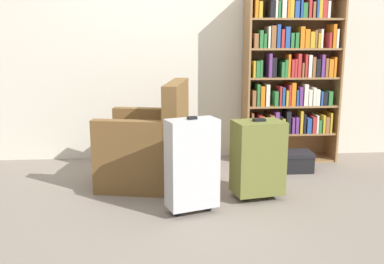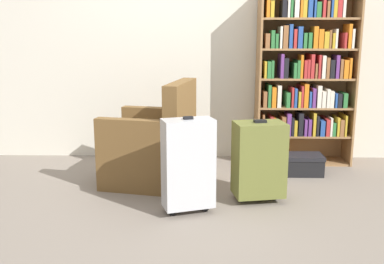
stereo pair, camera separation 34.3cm
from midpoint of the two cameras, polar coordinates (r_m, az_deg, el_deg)
The scene contains 8 objects.
ground_plane at distance 3.26m, azimuth 3.32°, elevation -10.86°, with size 8.25×8.25×0.00m, color slate.
back_wall at distance 4.65m, azimuth 2.87°, elevation 12.60°, with size 4.71×0.10×2.60m, color beige.
bookshelf at distance 4.59m, azimuth 16.35°, elevation 7.10°, with size 0.95×0.33×1.70m.
armchair at distance 3.90m, azimuth -2.47°, elevation -2.01°, with size 0.83×0.83×0.90m.
mug at distance 3.87m, azimuth 4.05°, elevation -6.30°, with size 0.12×0.08×0.10m.
storage_box at distance 4.33m, azimuth 15.96°, elevation -3.98°, with size 0.41×0.25×0.19m.
suitcase_olive at distance 3.52m, azimuth 11.37°, elevation -3.48°, with size 0.42×0.33×0.65m.
suitcase_silver at distance 3.21m, azimuth 2.58°, elevation -4.15°, with size 0.41×0.30×0.72m.
Camera 2 is at (0.06, -3.00, 1.30)m, focal length 41.53 mm.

